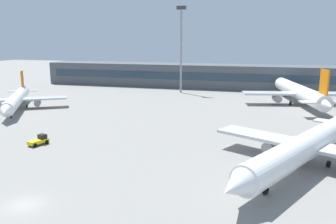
# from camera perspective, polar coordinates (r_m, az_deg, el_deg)

# --- Properties ---
(ground_plane) EXTENTS (400.00, 400.00, 0.00)m
(ground_plane) POSITION_cam_1_polar(r_m,az_deg,el_deg) (76.77, -3.98, -1.96)
(ground_plane) COLOR gray
(terminal_building) EXTENTS (123.91, 12.13, 9.00)m
(terminal_building) POSITION_cam_1_polar(r_m,az_deg,el_deg) (134.77, 4.93, 5.98)
(terminal_building) COLOR #4C5156
(terminal_building) RESTS_ON ground_plane
(airplane_near) EXTENTS (28.77, 39.75, 10.63)m
(airplane_near) POSITION_cam_1_polar(r_m,az_deg,el_deg) (54.00, 22.01, -5.26)
(airplane_near) COLOR white
(airplane_near) RESTS_ON ground_plane
(airplane_mid) EXTENTS (24.03, 32.93, 9.15)m
(airplane_mid) POSITION_cam_1_polar(r_m,az_deg,el_deg) (100.16, -23.86, 1.95)
(airplane_mid) COLOR white
(airplane_mid) RESTS_ON ground_plane
(airplane_far) EXTENTS (32.58, 46.04, 11.50)m
(airplane_far) POSITION_cam_1_polar(r_m,az_deg,el_deg) (107.03, 20.84, 3.16)
(airplane_far) COLOR white
(airplane_far) RESTS_ON ground_plane
(baggage_tug_yellow) EXTENTS (2.71, 3.89, 1.75)m
(baggage_tug_yellow) POSITION_cam_1_polar(r_m,az_deg,el_deg) (65.54, -20.57, -4.42)
(baggage_tug_yellow) COLOR yellow
(baggage_tug_yellow) RESTS_ON ground_plane
(floodlight_tower_west) EXTENTS (3.20, 0.80, 29.52)m
(floodlight_tower_west) POSITION_cam_1_polar(r_m,az_deg,el_deg) (120.39, 2.19, 11.19)
(floodlight_tower_west) COLOR gray
(floodlight_tower_west) RESTS_ON ground_plane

